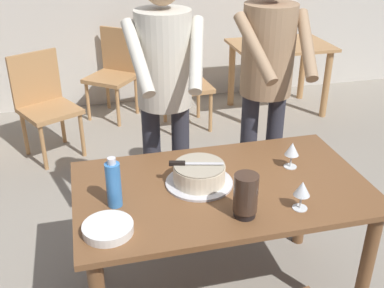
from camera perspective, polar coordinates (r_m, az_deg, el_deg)
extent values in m
cube|color=brown|center=(2.35, 3.72, -5.41)|extent=(1.47, 0.85, 0.03)
cylinder|color=brown|center=(2.58, 20.52, -14.30)|extent=(0.07, 0.07, 0.72)
cylinder|color=brown|center=(2.77, -12.14, -9.85)|extent=(0.07, 0.07, 0.72)
cylinder|color=brown|center=(3.05, 13.50, -6.19)|extent=(0.07, 0.07, 0.72)
cylinder|color=silver|center=(2.35, 0.89, -4.75)|extent=(0.34, 0.34, 0.01)
cylinder|color=beige|center=(2.32, 0.89, -3.68)|extent=(0.26, 0.26, 0.09)
cylinder|color=#A49984|center=(2.30, 0.90, -2.63)|extent=(0.25, 0.25, 0.01)
cube|color=silver|center=(2.29, 1.41, -2.42)|extent=(0.20, 0.07, 0.00)
cube|color=black|center=(2.29, -1.85, -2.40)|extent=(0.08, 0.04, 0.02)
cylinder|color=white|center=(2.05, -10.23, -10.49)|extent=(0.22, 0.22, 0.01)
cylinder|color=white|center=(2.05, -10.26, -10.26)|extent=(0.22, 0.22, 0.01)
cylinder|color=white|center=(2.04, -10.28, -10.04)|extent=(0.22, 0.22, 0.01)
cylinder|color=white|center=(2.04, -10.30, -9.82)|extent=(0.22, 0.22, 0.01)
cylinder|color=silver|center=(2.55, 11.94, -2.72)|extent=(0.07, 0.07, 0.00)
cylinder|color=silver|center=(2.53, 12.02, -1.99)|extent=(0.01, 0.01, 0.07)
cone|color=silver|center=(2.50, 12.17, -0.58)|extent=(0.08, 0.08, 0.07)
cylinder|color=silver|center=(2.22, 13.08, -7.65)|extent=(0.07, 0.07, 0.00)
cylinder|color=silver|center=(2.20, 13.18, -6.85)|extent=(0.01, 0.01, 0.07)
cone|color=silver|center=(2.17, 13.37, -5.32)|extent=(0.08, 0.08, 0.07)
cylinder|color=#387AC6|center=(2.16, -9.59, -4.96)|extent=(0.07, 0.07, 0.22)
cylinder|color=silver|center=(2.10, -9.85, -2.06)|extent=(0.04, 0.04, 0.03)
cylinder|color=black|center=(2.13, 6.46, -8.37)|extent=(0.10, 0.10, 0.03)
cylinder|color=#3F2D23|center=(2.07, 6.61, -6.00)|extent=(0.11, 0.11, 0.18)
cylinder|color=#2D2D38|center=(2.99, -1.38, -3.43)|extent=(0.11, 0.11, 0.95)
cylinder|color=#2D2D38|center=(2.98, -4.81, -3.71)|extent=(0.11, 0.11, 0.95)
cylinder|color=beige|center=(2.68, -3.49, 10.36)|extent=(0.32, 0.32, 0.55)
cylinder|color=beige|center=(2.51, 0.56, 10.95)|extent=(0.18, 0.42, 0.34)
cylinder|color=beige|center=(2.47, -6.70, 10.54)|extent=(0.13, 0.42, 0.34)
cylinder|color=#2D2D38|center=(3.20, 9.83, -1.65)|extent=(0.11, 0.11, 0.95)
cylinder|color=#2D2D38|center=(3.14, 6.80, -2.03)|extent=(0.11, 0.11, 0.95)
cylinder|color=#997A5B|center=(2.89, 9.32, 11.29)|extent=(0.32, 0.32, 0.55)
cylinder|color=#997A5B|center=(2.78, 13.91, 11.77)|extent=(0.16, 0.42, 0.34)
cylinder|color=#997A5B|center=(2.65, 7.75, 11.60)|extent=(0.15, 0.42, 0.34)
cube|color=tan|center=(4.98, 10.81, 11.82)|extent=(1.00, 0.70, 0.03)
cylinder|color=tan|center=(4.69, 7.00, 6.40)|extent=(0.07, 0.07, 0.71)
cylinder|color=tan|center=(5.04, 16.15, 7.01)|extent=(0.07, 0.07, 0.71)
cylinder|color=tan|center=(5.18, 4.88, 8.50)|extent=(0.07, 0.07, 0.71)
cylinder|color=tan|center=(5.50, 13.41, 8.98)|extent=(0.07, 0.07, 0.71)
cube|color=tan|center=(4.19, -17.04, 3.91)|extent=(0.59, 0.59, 0.04)
cylinder|color=tan|center=(4.20, -13.33, 1.07)|extent=(0.04, 0.04, 0.41)
cylinder|color=tan|center=(4.06, -17.76, -0.44)|extent=(0.04, 0.04, 0.41)
cylinder|color=tan|center=(4.50, -15.61, 2.57)|extent=(0.04, 0.04, 0.41)
cylinder|color=tan|center=(4.37, -19.81, 1.21)|extent=(0.04, 0.04, 0.41)
cube|color=tan|center=(4.28, -18.69, 7.69)|extent=(0.40, 0.23, 0.45)
cube|color=tan|center=(4.88, -9.92, 7.97)|extent=(0.62, 0.62, 0.04)
cylinder|color=tan|center=(4.73, -9.07, 4.46)|extent=(0.04, 0.04, 0.41)
cylinder|color=tan|center=(4.93, -12.65, 5.08)|extent=(0.04, 0.04, 0.41)
cylinder|color=tan|center=(5.01, -6.83, 5.94)|extent=(0.04, 0.04, 0.41)
cylinder|color=tan|center=(5.20, -10.30, 6.48)|extent=(0.04, 0.04, 0.41)
cube|color=tan|center=(4.98, -8.83, 11.37)|extent=(0.36, 0.30, 0.45)
cube|color=tan|center=(4.58, -0.61, 7.07)|extent=(0.47, 0.47, 0.04)
cylinder|color=tan|center=(4.55, 2.29, 3.91)|extent=(0.04, 0.04, 0.41)
cylinder|color=tan|center=(4.45, -2.11, 3.33)|extent=(0.04, 0.04, 0.41)
cylinder|color=tan|center=(4.87, 0.79, 5.50)|extent=(0.04, 0.04, 0.41)
cylinder|color=tan|center=(4.77, -3.36, 4.99)|extent=(0.04, 0.04, 0.41)
cube|color=tan|center=(4.69, -1.41, 10.70)|extent=(0.44, 0.06, 0.45)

